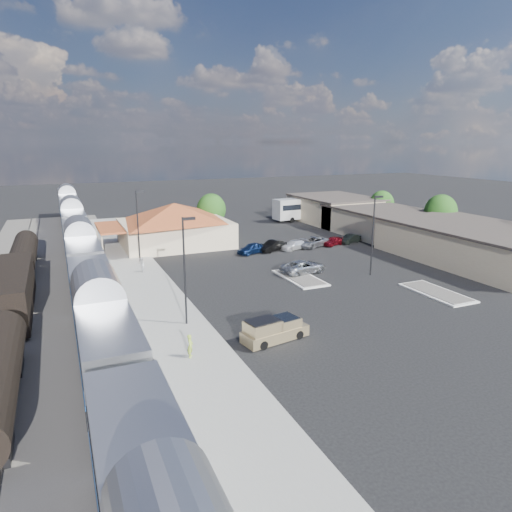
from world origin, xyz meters
name	(u,v)px	position (x,y,z in m)	size (l,w,h in m)	color
ground	(275,288)	(0.00, 0.00, 0.00)	(280.00, 280.00, 0.00)	black
railbed	(54,291)	(-21.00, 8.00, 0.06)	(16.00, 100.00, 0.12)	#4C4944
platform	(147,285)	(-12.00, 6.00, 0.09)	(5.50, 92.00, 0.18)	gray
passenger_train	(82,257)	(-18.00, 9.84, 2.87)	(3.00, 104.00, 5.55)	silver
freight_cars	(14,293)	(-24.00, 2.40, 1.93)	(2.80, 46.00, 4.00)	black
station_depot	(175,224)	(-4.56, 24.00, 3.13)	(18.35, 12.24, 6.20)	#C3B38E
buildings_east	(398,225)	(28.00, 14.28, 2.27)	(14.40, 51.40, 4.80)	#C6B28C
traffic_island_south	(300,278)	(4.00, 2.00, 0.10)	(3.30, 7.50, 0.21)	silver
traffic_island_north	(437,293)	(14.00, -8.00, 0.10)	(3.30, 7.50, 0.21)	silver
lamp_plat_s	(185,263)	(-10.90, -6.00, 5.34)	(1.08, 0.25, 9.00)	black
lamp_plat_n	(138,220)	(-10.90, 16.00, 5.34)	(1.08, 0.25, 9.00)	black
lamp_lot	(374,229)	(12.10, 0.00, 5.34)	(1.08, 0.25, 9.00)	black
tree_east_b	(441,212)	(34.00, 12.00, 4.22)	(4.94, 4.94, 6.96)	#382314
tree_east_c	(382,204)	(34.00, 26.00, 3.76)	(4.41, 4.41, 6.21)	#382314
tree_depot	(211,210)	(3.00, 30.00, 4.02)	(4.71, 4.71, 6.63)	#382314
pickup_truck	(275,330)	(-5.59, -11.46, 0.85)	(5.45, 2.78, 1.80)	tan
suv	(303,267)	(5.36, 3.62, 0.78)	(2.57, 5.58, 1.55)	#A9ADB1
coach_bus	(306,207)	(24.00, 36.00, 2.46)	(13.51, 4.11, 4.27)	silver
person_a	(190,346)	(-12.34, -11.99, 1.02)	(0.61, 0.40, 1.68)	#9BBD3B
person_b	(141,265)	(-11.67, 10.97, 1.03)	(0.83, 0.64, 1.70)	silver
parked_car_a	(252,248)	(3.65, 14.70, 0.74)	(1.75, 4.34, 1.48)	#0D1F45
parked_car_b	(272,246)	(6.85, 15.00, 0.74)	(1.57, 4.51, 1.48)	black
parked_car_c	(294,245)	(10.05, 14.70, 0.64)	(1.78, 4.39, 1.27)	white
parked_car_d	(313,242)	(13.25, 15.00, 0.74)	(2.47, 5.35, 1.49)	gray
parked_car_e	(333,241)	(16.45, 14.70, 0.65)	(1.53, 3.81, 1.30)	maroon
parked_car_f	(350,239)	(19.65, 15.00, 0.64)	(1.36, 3.91, 1.29)	black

